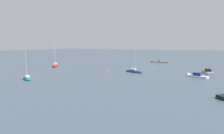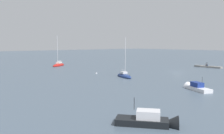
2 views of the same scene
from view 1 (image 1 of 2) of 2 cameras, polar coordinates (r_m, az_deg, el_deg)
ground_plane at (r=87.54m, az=12.54°, el=0.13°), size 500.00×500.00×0.00m
seawall_pier at (r=107.54m, az=14.67°, el=1.53°), size 10.08×1.93×0.62m
person_seated_blue_left at (r=107.36m, az=14.58°, el=1.83°), size 0.50×0.67×0.73m
person_seated_grey_right at (r=107.60m, az=14.30°, el=1.85°), size 0.50×0.67×0.73m
umbrella_open_black at (r=107.49m, az=14.45°, el=2.29°), size 1.11×1.11×1.25m
sailboat_teal_near at (r=60.16m, az=-25.10°, el=-3.30°), size 6.38×4.74×8.99m
sailboat_red_mid at (r=89.78m, az=-17.39°, el=0.41°), size 6.75×8.25×12.39m
sailboat_navy_far at (r=68.65m, az=6.91°, el=-1.38°), size 7.61×4.47×10.79m
motorboat_grey_near at (r=75.08m, az=27.77°, el=-1.41°), size 3.44×6.82×3.67m
motorboat_white_mid at (r=64.23m, az=24.88°, el=-2.60°), size 6.43×4.35×3.48m
mooring_buoy_near at (r=71.15m, az=-1.43°, el=-1.25°), size 0.49×0.49×0.49m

